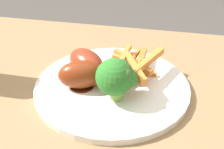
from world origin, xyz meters
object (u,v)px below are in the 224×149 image
(chicken_drumstick_near, at_px, (88,63))
(chicken_drumstick_far, at_px, (84,74))
(broccoli_floret_front, at_px, (119,76))
(broccoli_floret_back, at_px, (115,78))
(dinner_plate, at_px, (112,86))
(broccoli_floret_middle, at_px, (119,73))
(carrot_fries_pile, at_px, (133,64))

(chicken_drumstick_near, xyz_separation_m, chicken_drumstick_far, (-0.00, 0.04, 0.00))
(broccoli_floret_front, xyz_separation_m, broccoli_floret_back, (0.00, 0.00, -0.00))
(dinner_plate, xyz_separation_m, broccoli_floret_back, (-0.01, 0.04, 0.05))
(chicken_drumstick_near, bearing_deg, dinner_plate, 154.71)
(broccoli_floret_front, relative_size, broccoli_floret_middle, 1.09)
(dinner_plate, xyz_separation_m, broccoli_floret_middle, (-0.02, 0.03, 0.05))
(chicken_drumstick_far, bearing_deg, dinner_plate, -159.96)
(broccoli_floret_back, distance_m, carrot_fries_pile, 0.09)
(broccoli_floret_middle, relative_size, chicken_drumstick_near, 0.52)
(dinner_plate, bearing_deg, broccoli_floret_back, 108.35)
(broccoli_floret_front, bearing_deg, chicken_drumstick_near, -41.65)
(dinner_plate, distance_m, broccoli_floret_middle, 0.06)
(broccoli_floret_middle, relative_size, carrot_fries_pile, 0.46)
(dinner_plate, xyz_separation_m, chicken_drumstick_near, (0.05, -0.02, 0.03))
(chicken_drumstick_near, relative_size, chicken_drumstick_far, 0.94)
(broccoli_floret_back, bearing_deg, dinner_plate, -71.65)
(broccoli_floret_middle, bearing_deg, chicken_drumstick_far, -10.57)
(broccoli_floret_front, height_order, broccoli_floret_back, broccoli_floret_back)
(broccoli_floret_back, bearing_deg, broccoli_floret_middle, -100.92)
(broccoli_floret_back, bearing_deg, carrot_fries_pile, -101.49)
(broccoli_floret_front, relative_size, chicken_drumstick_far, 0.53)
(broccoli_floret_back, xyz_separation_m, chicken_drumstick_near, (0.07, -0.07, -0.02))
(dinner_plate, distance_m, broccoli_floret_back, 0.07)
(broccoli_floret_front, distance_m, carrot_fries_pile, 0.08)
(chicken_drumstick_near, bearing_deg, broccoli_floret_middle, 142.13)
(broccoli_floret_back, height_order, chicken_drumstick_near, broccoli_floret_back)
(broccoli_floret_middle, relative_size, chicken_drumstick_far, 0.49)
(broccoli_floret_front, height_order, chicken_drumstick_near, broccoli_floret_front)
(broccoli_floret_middle, xyz_separation_m, chicken_drumstick_far, (0.06, -0.01, -0.02))
(broccoli_floret_middle, distance_m, carrot_fries_pile, 0.07)
(carrot_fries_pile, xyz_separation_m, chicken_drumstick_near, (0.08, 0.02, 0.00))
(broccoli_floret_front, height_order, carrot_fries_pile, broccoli_floret_front)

